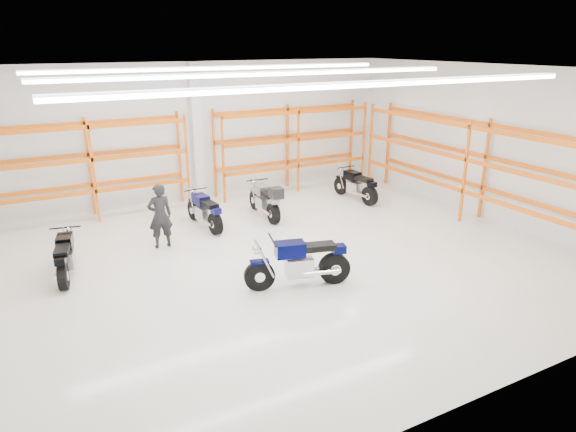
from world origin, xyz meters
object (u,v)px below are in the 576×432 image
motorcycle_main (303,263)px  structural_column (197,133)px  motorcycle_back_a (65,258)px  motorcycle_back_c (266,201)px  standing_man (160,216)px  motorcycle_back_b (205,212)px  motorcycle_back_d (357,186)px

motorcycle_main → structural_column: structural_column is taller
motorcycle_back_a → motorcycle_back_c: (5.79, 1.57, 0.07)m
standing_man → motorcycle_back_c: bearing=-165.8°
motorcycle_main → standing_man: size_ratio=1.36×
motorcycle_back_c → motorcycle_back_a: bearing=-164.8°
motorcycle_main → motorcycle_back_b: 4.59m
motorcycle_main → standing_man: 4.27m
motorcycle_back_a → motorcycle_back_b: 4.21m
motorcycle_back_b → motorcycle_back_c: 1.91m
motorcycle_back_d → standing_man: standing_man is taller
motorcycle_back_a → motorcycle_back_d: 9.45m
motorcycle_main → motorcycle_back_b: (-0.60, 4.55, -0.06)m
motorcycle_back_c → standing_man: bearing=-167.0°
motorcycle_back_a → motorcycle_back_c: 6.00m
standing_man → structural_column: structural_column is taller
motorcycle_main → standing_man: (-2.09, 3.71, 0.31)m
motorcycle_back_d → motorcycle_main: bearing=-135.6°
motorcycle_back_d → standing_man: 6.96m
structural_column → motorcycle_back_c: bearing=-68.3°
motorcycle_main → motorcycle_back_d: (4.79, 4.70, -0.05)m
motorcycle_back_d → motorcycle_back_a: bearing=-169.2°
motorcycle_back_a → motorcycle_back_c: motorcycle_back_c is taller
motorcycle_back_d → standing_man: size_ratio=1.26×
motorcycle_back_b → motorcycle_back_c: bearing=-1.5°
motorcycle_back_c → standing_man: (-3.40, -0.79, 0.31)m
motorcycle_back_b → motorcycle_main: bearing=-82.4°
standing_man → motorcycle_main: bearing=120.6°
motorcycle_back_c → motorcycle_back_b: bearing=178.5°
motorcycle_back_b → standing_man: bearing=-150.7°
motorcycle_back_c → structural_column: size_ratio=0.49×
motorcycle_back_a → structural_column: 6.65m
motorcycle_main → structural_column: bearing=88.5°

